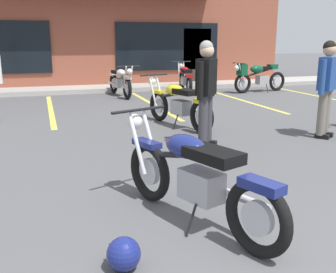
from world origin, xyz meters
The scene contains 12 objects.
ground_plane centered at (0.00, 4.15, 0.00)m, with size 80.00×80.00×0.00m, color #515154.
sidewalk_kerb centered at (0.00, 12.95, 0.07)m, with size 22.00×1.80×0.14m, color #A8A59E.
brick_storefront_building centered at (0.00, 16.48, 2.03)m, with size 15.27×7.14×4.06m.
painted_stall_lines centered at (0.00, 9.35, 0.00)m, with size 13.31×4.80×0.01m.
motorcycle_foreground_classic centered at (-0.21, 2.49, 0.46)m, with size 1.05×2.02×0.98m.
motorcycle_black_cruiser centered at (0.80, 11.18, 0.46)m, with size 0.67×2.11×0.98m.
motorcycle_silver_naked centered at (1.05, 6.52, 0.46)m, with size 0.94×2.06×0.98m.
motorcycle_blue_standard centered at (5.31, 10.73, 0.53)m, with size 2.10×0.75×0.98m.
motorcycle_orange_scrambler centered at (3.01, 11.39, 0.46)m, with size 0.77×2.09×0.98m.
person_by_back_row centered at (0.97, 4.97, 0.95)m, with size 0.49×0.50×1.68m.
person_near_building centered at (3.19, 4.90, 0.95)m, with size 0.56×0.42×1.68m.
helmet_on_pavement centered at (-1.00, 1.91, 0.13)m, with size 0.26×0.26×0.26m.
Camera 1 is at (-1.48, -0.67, 1.68)m, focal length 41.72 mm.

